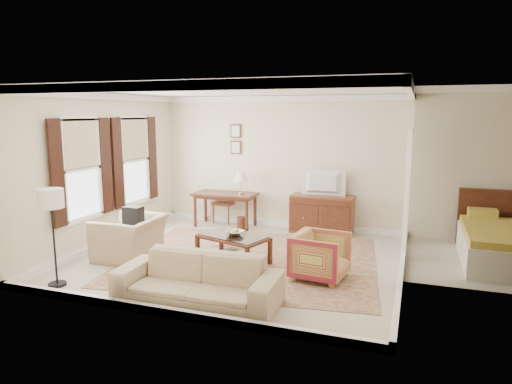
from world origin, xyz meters
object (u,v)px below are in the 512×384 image
Objects in this scene: tv at (323,174)px; writing_desk at (225,198)px; coffee_table at (233,242)px; club_armchair at (130,230)px; sideboard at (322,214)px; striped_armchair at (320,254)px; sofa at (197,272)px.

writing_desk is at bearing 3.86° from tv.
coffee_table is at bearing 67.60° from tv.
club_armchair is (-2.84, -2.79, -0.77)m from tv.
striped_armchair is at bearing -79.01° from sideboard.
tv is at bearing -90.00° from sideboard.
club_armchair is (-3.37, -0.07, 0.09)m from striped_armchair.
sideboard is at bearing 77.31° from sofa.
sofa is at bearing 53.63° from club_armchair.
coffee_table is 1.56m from striped_armchair.
tv reaches higher than sofa.
coffee_table is 1.71m from sofa.
sofa reaches higher than writing_desk.
tv is at bearing 77.26° from sofa.
sofa reaches higher than coffee_table.
sideboard is 2.78m from striped_armchair.
sofa is at bearing -71.69° from writing_desk.
coffee_table is (1.15, -2.31, -0.28)m from writing_desk.
tv is at bearing 132.38° from club_armchair.
striped_armchair is at bearing 45.17° from sofa.
club_armchair reaches higher than writing_desk.
club_armchair is (-2.84, -2.81, 0.09)m from sideboard.
tv reaches higher than writing_desk.
striped_armchair is (1.54, -0.26, 0.03)m from coffee_table.
striped_armchair is at bearing 89.16° from club_armchair.
striped_armchair is 3.37m from club_armchair.
sideboard is at bearing 18.07° from striped_armchair.
writing_desk is at bearing 106.92° from sofa.
striped_armchair is at bearing -43.65° from writing_desk.
coffee_table is (-1.01, -2.46, -0.88)m from tv.
tv is 4.32m from sofa.
sofa is at bearing 78.65° from tv.
sideboard is 1.17× the size of club_armchair.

